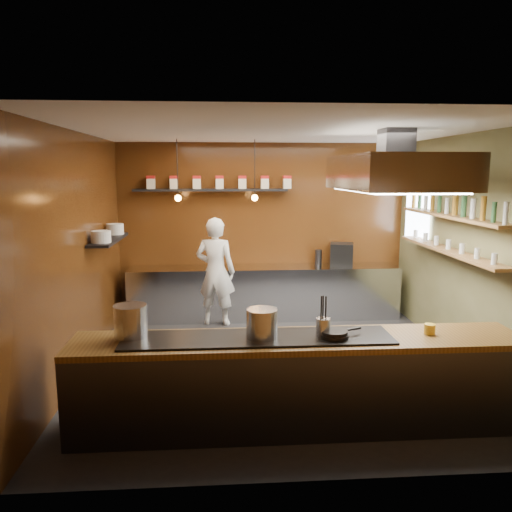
{
  "coord_description": "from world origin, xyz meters",
  "views": [
    {
      "loc": [
        -0.75,
        -6.19,
        2.51
      ],
      "look_at": [
        -0.27,
        0.4,
        1.39
      ],
      "focal_mm": 35.0,
      "sensor_mm": 36.0,
      "label": 1
    }
  ],
  "objects": [
    {
      "name": "extractor_hood",
      "position": [
        1.3,
        -0.4,
        2.51
      ],
      "size": [
        1.2,
        2.0,
        0.72
      ],
      "color": "#38383D",
      "rests_on": "ceiling"
    },
    {
      "name": "storage_tins",
      "position": [
        -0.75,
        2.36,
        2.33
      ],
      "size": [
        2.43,
        0.13,
        0.22
      ],
      "color": "beige",
      "rests_on": "tin_shelf"
    },
    {
      "name": "frying_pan",
      "position": [
        0.33,
        -1.67,
        0.97
      ],
      "size": [
        0.43,
        0.28,
        0.07
      ],
      "color": "black",
      "rests_on": "pass_counter"
    },
    {
      "name": "floor",
      "position": [
        0.0,
        0.0,
        0.0
      ],
      "size": [
        5.0,
        5.0,
        0.0
      ],
      "primitive_type": "plane",
      "color": "black",
      "rests_on": "ground"
    },
    {
      "name": "bottles",
      "position": [
        2.34,
        0.3,
        2.06
      ],
      "size": [
        0.06,
        2.66,
        0.24
      ],
      "color": "silver",
      "rests_on": "bottle_shelf_upper"
    },
    {
      "name": "espresso_machine",
      "position": [
        1.35,
        2.22,
        1.09
      ],
      "size": [
        0.46,
        0.45,
        0.39
      ],
      "primitive_type": "cube",
      "rotation": [
        0.0,
        0.0,
        -0.24
      ],
      "color": "black",
      "rests_on": "prep_counter"
    },
    {
      "name": "left_wall",
      "position": [
        -2.5,
        0.0,
        1.5
      ],
      "size": [
        0.0,
        5.0,
        5.0
      ],
      "primitive_type": "plane",
      "rotation": [
        1.57,
        0.0,
        1.57
      ],
      "color": "#38160A",
      "rests_on": "ground"
    },
    {
      "name": "butter_jar",
      "position": [
        1.31,
        -1.57,
        0.97
      ],
      "size": [
        0.14,
        0.14,
        0.1
      ],
      "primitive_type": "cylinder",
      "rotation": [
        0.0,
        0.0,
        -0.32
      ],
      "color": "gold",
      "rests_on": "pass_counter"
    },
    {
      "name": "bottle_shelf_upper",
      "position": [
        2.34,
        0.3,
        1.92
      ],
      "size": [
        0.26,
        2.8,
        0.04
      ],
      "primitive_type": "cube",
      "color": "olive",
      "rests_on": "right_wall"
    },
    {
      "name": "stockpot_large",
      "position": [
        -1.62,
        -1.5,
        1.1
      ],
      "size": [
        0.41,
        0.41,
        0.31
      ],
      "primitive_type": "cylinder",
      "rotation": [
        0.0,
        0.0,
        0.35
      ],
      "color": "silver",
      "rests_on": "pass_counter"
    },
    {
      "name": "chef",
      "position": [
        -0.84,
        1.84,
        0.89
      ],
      "size": [
        0.74,
        0.58,
        1.78
      ],
      "primitive_type": "imported",
      "rotation": [
        0.0,
        0.0,
        2.89
      ],
      "color": "white",
      "rests_on": "floor"
    },
    {
      "name": "utensil_crock",
      "position": [
        0.23,
        -1.63,
        1.03
      ],
      "size": [
        0.15,
        0.15,
        0.18
      ],
      "primitive_type": "cylinder",
      "rotation": [
        0.0,
        0.0,
        0.09
      ],
      "color": "silver",
      "rests_on": "pass_counter"
    },
    {
      "name": "plate_stacks",
      "position": [
        -2.34,
        1.0,
        1.65
      ],
      "size": [
        0.26,
        1.16,
        0.16
      ],
      "color": "silver",
      "rests_on": "plate_shelf"
    },
    {
      "name": "wine_glasses",
      "position": [
        2.34,
        0.3,
        1.53
      ],
      "size": [
        0.07,
        2.37,
        0.13
      ],
      "color": "silver",
      "rests_on": "bottle_shelf_lower"
    },
    {
      "name": "pass_counter",
      "position": [
        -0.0,
        -1.6,
        0.47
      ],
      "size": [
        4.4,
        0.72,
        0.94
      ],
      "color": "#38383D",
      "rests_on": "floor"
    },
    {
      "name": "right_wall",
      "position": [
        2.5,
        0.0,
        1.5
      ],
      "size": [
        0.0,
        5.0,
        5.0
      ],
      "primitive_type": "plane",
      "rotation": [
        1.57,
        0.0,
        -1.57
      ],
      "color": "brown",
      "rests_on": "ground"
    },
    {
      "name": "plate_shelf",
      "position": [
        -2.34,
        1.0,
        1.55
      ],
      "size": [
        0.3,
        1.4,
        0.04
      ],
      "primitive_type": "cube",
      "color": "black",
      "rests_on": "left_wall"
    },
    {
      "name": "tin_shelf",
      "position": [
        -0.9,
        2.36,
        2.2
      ],
      "size": [
        2.6,
        0.26,
        0.04
      ],
      "primitive_type": "cube",
      "color": "black",
      "rests_on": "back_wall"
    },
    {
      "name": "pendant_left",
      "position": [
        -1.4,
        1.7,
        2.15
      ],
      "size": [
        0.1,
        0.1,
        0.95
      ],
      "color": "black",
      "rests_on": "ceiling"
    },
    {
      "name": "pendant_right",
      "position": [
        -0.2,
        1.7,
        2.15
      ],
      "size": [
        0.1,
        0.1,
        0.95
      ],
      "color": "black",
      "rests_on": "ceiling"
    },
    {
      "name": "prep_counter",
      "position": [
        0.0,
        2.17,
        0.45
      ],
      "size": [
        4.6,
        0.65,
        0.9
      ],
      "primitive_type": "cube",
      "color": "silver",
      "rests_on": "floor"
    },
    {
      "name": "window_pane",
      "position": [
        2.45,
        1.7,
        1.9
      ],
      "size": [
        0.0,
        1.0,
        1.0
      ],
      "primitive_type": "plane",
      "rotation": [
        1.57,
        0.0,
        -1.57
      ],
      "color": "white",
      "rests_on": "right_wall"
    },
    {
      "name": "stockpot_small",
      "position": [
        -0.36,
        -1.62,
        1.08
      ],
      "size": [
        0.32,
        0.32,
        0.28
      ],
      "primitive_type": "cylinder",
      "rotation": [
        0.0,
        0.0,
        -0.06
      ],
      "color": "silver",
      "rests_on": "pass_counter"
    },
    {
      "name": "ceiling",
      "position": [
        0.0,
        0.0,
        3.0
      ],
      "size": [
        5.0,
        5.0,
        0.0
      ],
      "primitive_type": "plane",
      "rotation": [
        3.14,
        0.0,
        0.0
      ],
      "color": "silver",
      "rests_on": "back_wall"
    },
    {
      "name": "back_wall",
      "position": [
        0.0,
        2.5,
        1.5
      ],
      "size": [
        5.0,
        0.0,
        5.0
      ],
      "primitive_type": "plane",
      "rotation": [
        1.57,
        0.0,
        0.0
      ],
      "color": "#38160A",
      "rests_on": "ground"
    },
    {
      "name": "bottle_shelf_lower",
      "position": [
        2.34,
        0.3,
        1.45
      ],
      "size": [
        0.26,
        2.8,
        0.04
      ],
      "primitive_type": "cube",
      "color": "olive",
      "rests_on": "right_wall"
    }
  ]
}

